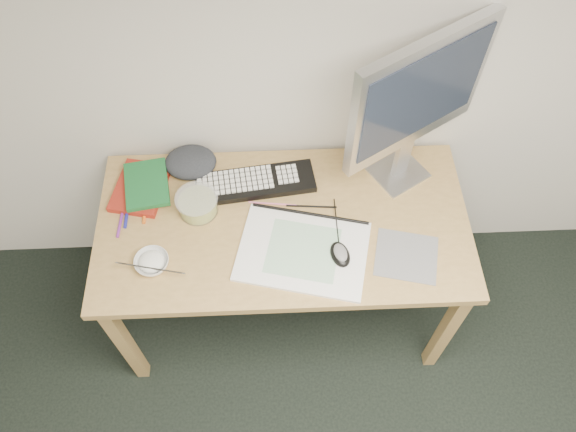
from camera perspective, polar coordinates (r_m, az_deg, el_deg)
name	(u,v)px	position (r m, az deg, el deg)	size (l,w,h in m)	color
desk	(283,234)	(2.17, -0.48, -1.82)	(1.40, 0.70, 0.75)	tan
mousepad	(406,256)	(2.07, 11.93, -4.00)	(0.22, 0.20, 0.00)	slate
sketchpad	(303,251)	(2.03, 1.52, -3.60)	(0.46, 0.33, 0.01)	white
keyboard	(255,183)	(2.20, -3.34, 3.38)	(0.46, 0.15, 0.03)	black
monitor	(418,98)	(1.98, 13.09, 11.61)	(0.51, 0.33, 0.66)	silver
mouse	(340,253)	(2.01, 5.34, -3.74)	(0.07, 0.11, 0.04)	black
rice_bowl	(152,263)	(2.05, -13.64, -4.62)	(0.12, 0.12, 0.04)	silver
chopsticks	(150,268)	(2.02, -13.82, -5.15)	(0.02, 0.02, 0.24)	#B6B5B8
fruit_tub	(198,204)	(2.13, -9.18, 1.21)	(0.16, 0.16, 0.08)	#D3D64B
book_red	(140,188)	(2.25, -14.76, 2.79)	(0.19, 0.25, 0.02)	maroon
book_green	(147,184)	(2.23, -14.17, 3.14)	(0.16, 0.22, 0.02)	#175D2A
cloth_lump	(191,162)	(2.26, -9.86, 5.40)	(0.17, 0.14, 0.07)	#24252B
pencil_pink	(272,204)	(2.15, -1.59, 1.26)	(0.01, 0.01, 0.18)	pink
pencil_tan	(290,220)	(2.11, 0.25, -0.46)	(0.01, 0.01, 0.17)	tan
pencil_black	(311,206)	(2.14, 2.39, 0.98)	(0.01, 0.01, 0.19)	black
marker_blue	(127,213)	(2.21, -16.04, 0.29)	(0.01, 0.01, 0.13)	#1C219B
marker_orange	(145,208)	(2.20, -14.34, 0.80)	(0.01, 0.01, 0.14)	orange
marker_purple	(120,223)	(2.19, -16.68, -0.71)	(0.01, 0.01, 0.12)	#762893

